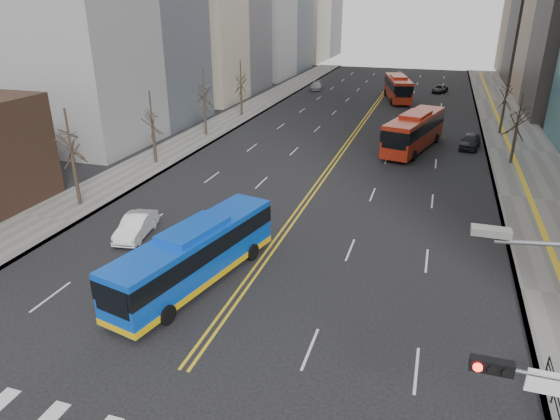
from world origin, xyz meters
TOP-DOWN VIEW (x-y plane):
  - sidewalk_right at (17.50, 45.00)m, footprint 7.00×130.00m
  - sidewalk_left at (-16.50, 45.00)m, footprint 5.00×130.00m
  - centerline at (0.00, 55.00)m, footprint 0.55×100.00m
  - street_trees at (-7.18, 34.55)m, footprint 35.20×47.20m
  - blue_bus at (-2.64, 11.64)m, footprint 4.95×11.85m
  - red_bus_near at (6.83, 42.39)m, footprint 5.65×12.42m
  - red_bus_far at (2.62, 70.00)m, footprint 5.33×12.05m
  - car_white at (-9.00, 15.70)m, footprint 2.22×4.55m
  - car_dark_mid at (12.50, 44.66)m, footprint 2.52×4.67m
  - car_silver at (-11.57, 75.56)m, footprint 2.57×4.77m
  - car_dark_far at (8.81, 79.08)m, footprint 2.83×4.58m

SIDE VIEW (x-z plane):
  - centerline at x=0.00m, z-range 0.00..0.01m
  - sidewalk_right at x=17.50m, z-range 0.00..0.15m
  - sidewalk_left at x=-16.50m, z-range 0.00..0.15m
  - car_dark_far at x=8.81m, z-range 0.00..1.18m
  - car_silver at x=-11.57m, z-range 0.00..1.31m
  - car_white at x=-9.00m, z-range 0.00..1.43m
  - car_dark_mid at x=12.50m, z-range 0.00..1.51m
  - blue_bus at x=-2.64m, z-range 0.08..3.47m
  - red_bus_far at x=2.62m, z-range 0.21..3.91m
  - red_bus_near at x=6.83m, z-range 0.21..4.02m
  - street_trees at x=-7.18m, z-range 1.07..8.67m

